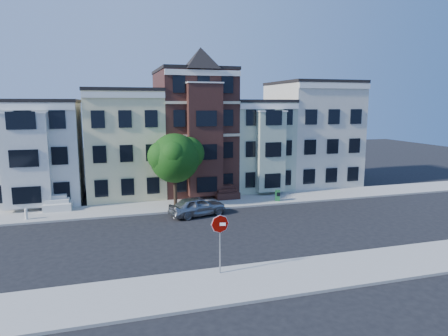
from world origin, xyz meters
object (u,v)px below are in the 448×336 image
object	(u,v)px
street_tree	(175,161)
parked_car	(197,206)
stop_sign	(220,241)
fire_hydrant	(26,215)
newspaper_box	(277,195)

from	to	relation	value
street_tree	parked_car	world-z (taller)	street_tree
stop_sign	parked_car	bearing A→B (deg)	100.15
street_tree	stop_sign	bearing A→B (deg)	-90.58
street_tree	fire_hydrant	world-z (taller)	street_tree
newspaper_box	parked_car	bearing A→B (deg)	-140.32
parked_car	fire_hydrant	world-z (taller)	parked_car
parked_car	fire_hydrant	size ratio (longest dim) A/B	6.75
street_tree	stop_sign	world-z (taller)	street_tree
street_tree	fire_hydrant	distance (m)	12.22
newspaper_box	fire_hydrant	size ratio (longest dim) A/B	1.45
fire_hydrant	street_tree	bearing A→B (deg)	4.22
parked_car	street_tree	bearing A→B (deg)	7.33
street_tree	stop_sign	xyz separation A→B (m)	(-0.15, -14.52, -2.10)
street_tree	newspaper_box	bearing A→B (deg)	-5.63
street_tree	stop_sign	size ratio (longest dim) A/B	2.19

